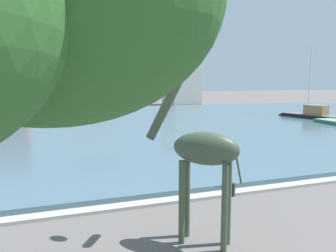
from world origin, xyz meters
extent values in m
cube|color=#476675|center=(0.00, 30.39, 0.16)|extent=(90.21, 42.65, 0.32)
cube|color=#ADA89E|center=(0.00, 8.82, 0.06)|extent=(90.21, 0.50, 0.12)
cylinder|color=#3D4C38|center=(-3.47, 5.93, 1.15)|extent=(0.17, 0.17, 2.30)
cylinder|color=#3D4C38|center=(-3.19, 6.26, 1.15)|extent=(0.17, 0.17, 2.30)
cylinder|color=#3D4C38|center=(-2.60, 5.17, 1.15)|extent=(0.17, 0.17, 2.30)
cylinder|color=#3D4C38|center=(-2.32, 5.49, 1.15)|extent=(0.17, 0.17, 2.30)
ellipsoid|color=#3D4C38|center=(-2.89, 5.71, 2.63)|extent=(1.78, 1.68, 0.88)
cylinder|color=#3D4C38|center=(-3.73, 6.45, 3.73)|extent=(1.07, 0.98, 1.97)
ellipsoid|color=#3D4C38|center=(-4.10, 6.77, 4.66)|extent=(0.60, 0.58, 0.29)
cone|color=#3D4C38|center=(-4.15, 6.72, 4.89)|extent=(0.06, 0.06, 0.17)
cone|color=#3D4C38|center=(-4.05, 6.83, 4.89)|extent=(0.06, 0.06, 0.17)
cylinder|color=#3D4C38|center=(-2.26, 5.15, 2.27)|extent=(0.22, 0.20, 0.93)
ellipsoid|color=#236B42|center=(19.30, 23.85, 0.31)|extent=(2.06, 2.73, 0.58)
cube|color=black|center=(20.64, 26.96, 0.35)|extent=(3.46, 6.95, 0.70)
ellipsoid|color=black|center=(19.88, 30.04, 0.35)|extent=(2.23, 2.68, 0.67)
cube|color=slate|center=(20.64, 26.96, 0.73)|extent=(3.39, 6.81, 0.06)
cube|color=#9E7047|center=(20.76, 26.48, 1.30)|extent=(1.86, 2.59, 1.08)
cylinder|color=silver|center=(20.52, 27.45, 4.54)|extent=(0.12, 0.12, 7.67)
cylinder|color=silver|center=(20.80, 26.31, 1.60)|extent=(0.64, 2.29, 0.08)
cylinder|color=#232326|center=(-0.32, 8.67, 0.25)|extent=(0.24, 0.24, 0.50)
cube|color=beige|center=(-0.97, 54.10, 4.90)|extent=(6.79, 5.15, 9.80)
cube|color=#42424C|center=(-0.97, 54.10, 10.20)|extent=(6.92, 5.26, 0.80)
cube|color=beige|center=(15.71, 55.84, 4.48)|extent=(5.44, 7.62, 8.96)
cube|color=brown|center=(15.71, 55.84, 9.36)|extent=(5.55, 7.77, 0.80)
camera|label=1|loc=(-6.39, -1.54, 4.33)|focal=33.43mm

